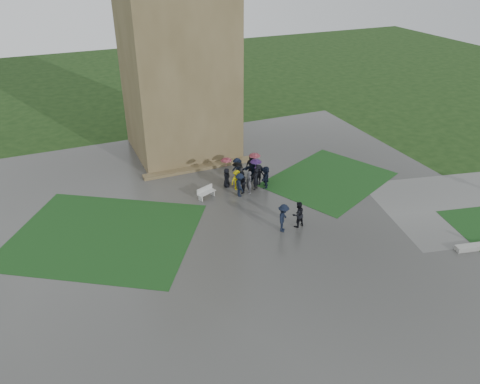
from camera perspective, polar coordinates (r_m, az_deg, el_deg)
name	(u,v)px	position (r m, az deg, el deg)	size (l,w,h in m)	color
ground	(255,238)	(28.85, 1.85, -5.66)	(120.00, 120.00, 0.00)	black
plaza	(242,222)	(30.37, 0.27, -3.70)	(34.00, 34.00, 0.02)	#353533
lawn_inset_left	(104,235)	(30.30, -16.28, -5.05)	(11.00, 9.00, 0.01)	#123514
lawn_inset_right	(329,179)	(36.31, 10.76, 1.54)	(9.00, 7.00, 0.01)	#123514
tower	(176,43)	(38.64, -7.76, 17.55)	(8.00, 8.00, 18.00)	brown
tower_plinth	(199,168)	(37.38, -4.98, 2.96)	(9.00, 0.80, 0.22)	brown
bench	(206,192)	(33.05, -4.17, -0.03)	(1.48, 0.95, 0.82)	#ACACA8
visitor_cluster	(248,173)	(34.36, 1.00, 2.33)	(3.64, 3.49, 2.42)	black
pedestrian_mid	(283,218)	(29.14, 5.31, -3.17)	(1.20, 0.62, 1.86)	black
pedestrian_near	(298,214)	(29.73, 7.09, -2.72)	(0.85, 0.49, 1.75)	black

